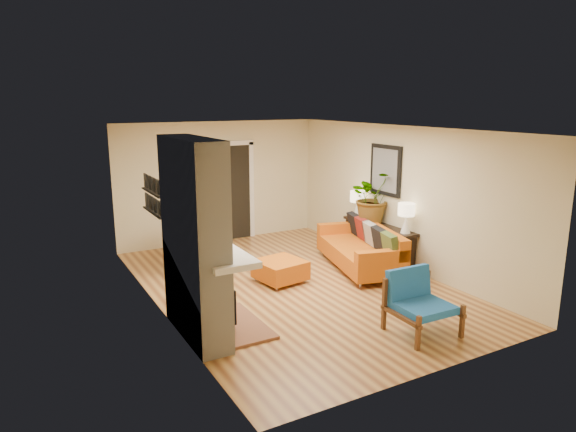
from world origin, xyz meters
name	(u,v)px	position (x,y,z in m)	size (l,w,h in m)	color
room_shell	(257,187)	(0.60, 2.63, 1.24)	(6.50, 6.50, 6.50)	tan
fireplace	(198,244)	(-2.00, -1.00, 1.24)	(1.09, 1.68, 2.60)	white
sofa	(363,248)	(1.58, 0.16, 0.38)	(1.45, 2.34, 0.86)	silver
ottoman	(280,269)	(-0.12, 0.25, 0.22)	(0.84, 0.84, 0.37)	silver
blue_chair	(418,299)	(0.58, -2.31, 0.45)	(0.82, 0.81, 0.83)	brown
dining_table	(192,232)	(-1.15, 1.79, 0.65)	(1.14, 1.88, 0.99)	brown
console_table	(379,232)	(2.07, 0.35, 0.58)	(0.34, 1.85, 0.72)	black
lamp_near	(406,215)	(2.07, -0.39, 1.06)	(0.30, 0.30, 0.54)	white
lamp_far	(357,201)	(2.07, 1.04, 1.06)	(0.30, 0.30, 0.54)	white
houseplant	(373,197)	(2.06, 0.55, 1.23)	(0.91, 0.79, 1.01)	#1E5919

